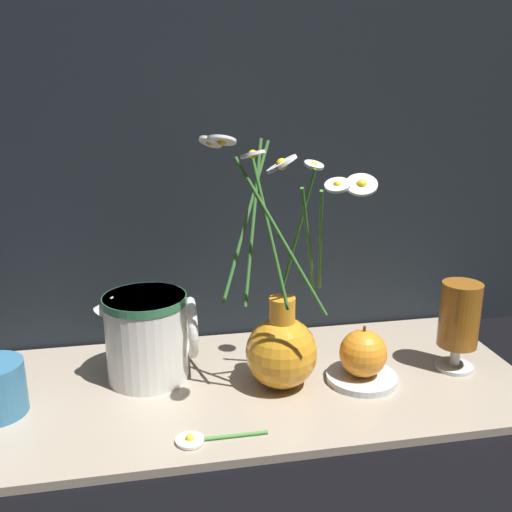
{
  "coord_description": "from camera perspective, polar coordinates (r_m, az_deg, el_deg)",
  "views": [
    {
      "loc": [
        -0.13,
        -0.76,
        0.44
      ],
      "look_at": [
        0.02,
        0.0,
        0.21
      ],
      "focal_mm": 40.0,
      "sensor_mm": 36.0,
      "label": 1
    }
  ],
  "objects": [
    {
      "name": "shelf",
      "position": [
        0.88,
        -0.99,
        -12.9
      ],
      "size": [
        0.85,
        0.36,
        0.01
      ],
      "color": "tan",
      "rests_on": "ground_plane"
    },
    {
      "name": "orange_fruit",
      "position": [
        0.88,
        10.66,
        -9.52
      ],
      "size": [
        0.07,
        0.07,
        0.08
      ],
      "color": "orange",
      "rests_on": "saucer_plate"
    },
    {
      "name": "loose_daisy",
      "position": [
        0.76,
        -5.54,
        -17.75
      ],
      "size": [
        0.12,
        0.04,
        0.01
      ],
      "color": "#4C8E3D",
      "rests_on": "shelf"
    },
    {
      "name": "vase_with_flowers",
      "position": [
        0.84,
        2.57,
        -8.5
      ],
      "size": [
        0.24,
        0.24,
        0.37
      ],
      "color": "orange",
      "rests_on": "shelf"
    },
    {
      "name": "ground_plane",
      "position": [
        0.89,
        -0.98,
        -13.24
      ],
      "size": [
        6.0,
        6.0,
        0.0
      ],
      "primitive_type": "plane",
      "color": "black"
    },
    {
      "name": "saucer_plate",
      "position": [
        0.9,
        10.52,
        -11.86
      ],
      "size": [
        0.11,
        0.11,
        0.01
      ],
      "color": "silver",
      "rests_on": "shelf"
    },
    {
      "name": "backdrop_wall",
      "position": [
        0.97,
        -3.31,
        23.03
      ],
      "size": [
        1.35,
        0.02,
        1.1
      ],
      "color": "black",
      "rests_on": "ground_plane"
    },
    {
      "name": "tea_glass",
      "position": [
        0.94,
        19.66,
        -5.87
      ],
      "size": [
        0.06,
        0.06,
        0.14
      ],
      "color": "silver",
      "rests_on": "shelf"
    },
    {
      "name": "ceramic_pitcher",
      "position": [
        0.88,
        -10.72,
        -7.6
      ],
      "size": [
        0.15,
        0.12,
        0.14
      ],
      "color": "white",
      "rests_on": "shelf"
    }
  ]
}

